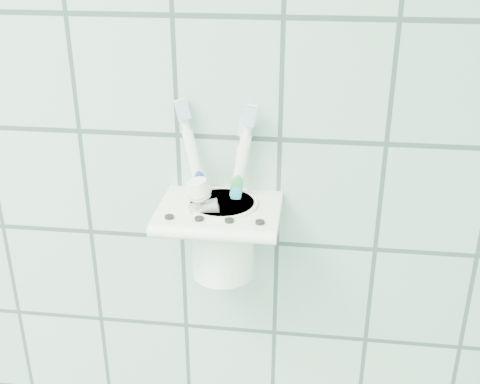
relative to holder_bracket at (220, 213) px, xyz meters
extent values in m
cube|color=white|center=(0.00, 0.04, -0.01)|extent=(0.06, 0.02, 0.04)
cube|color=white|center=(0.00, 0.00, 0.00)|extent=(0.14, 0.11, 0.02)
cylinder|color=white|center=(0.00, -0.05, 0.00)|extent=(0.14, 0.02, 0.02)
cylinder|color=black|center=(-0.05, -0.04, 0.01)|extent=(0.01, 0.01, 0.00)
cylinder|color=black|center=(-0.02, -0.04, 0.01)|extent=(0.01, 0.01, 0.00)
cylinder|color=black|center=(0.02, -0.04, 0.01)|extent=(0.01, 0.01, 0.00)
cylinder|color=black|center=(0.05, -0.04, 0.01)|extent=(0.01, 0.01, 0.00)
cylinder|color=white|center=(0.00, 0.00, -0.04)|extent=(0.07, 0.07, 0.09)
cylinder|color=white|center=(0.00, 0.00, 0.01)|extent=(0.08, 0.08, 0.01)
cylinder|color=black|center=(0.00, 0.00, 0.01)|extent=(0.07, 0.07, 0.00)
cylinder|color=white|center=(0.00, 0.01, 0.01)|extent=(0.06, 0.04, 0.16)
cylinder|color=white|center=(0.00, 0.01, 0.10)|extent=(0.02, 0.02, 0.02)
cube|color=silver|center=(0.00, 0.00, 0.12)|extent=(0.02, 0.02, 0.03)
cube|color=white|center=(0.00, 0.01, 0.12)|extent=(0.02, 0.01, 0.03)
ellipsoid|color=#1E38A5|center=(0.00, 0.01, 0.03)|extent=(0.02, 0.02, 0.03)
cylinder|color=white|center=(0.01, 0.00, 0.00)|extent=(0.02, 0.05, 0.15)
cylinder|color=white|center=(0.01, 0.00, 0.08)|extent=(0.01, 0.01, 0.02)
cube|color=silver|center=(0.01, -0.01, 0.10)|extent=(0.01, 0.01, 0.02)
cube|color=white|center=(0.01, 0.00, 0.10)|extent=(0.01, 0.01, 0.02)
ellipsoid|color=teal|center=(0.01, -0.01, 0.02)|extent=(0.02, 0.01, 0.03)
cylinder|color=white|center=(0.00, 0.02, 0.01)|extent=(0.04, 0.02, 0.16)
cylinder|color=white|center=(0.00, 0.02, 0.10)|extent=(0.01, 0.01, 0.02)
cube|color=silver|center=(0.00, 0.01, 0.11)|extent=(0.02, 0.01, 0.02)
cube|color=white|center=(0.00, 0.02, 0.11)|extent=(0.02, 0.01, 0.03)
ellipsoid|color=green|center=(0.00, 0.01, 0.03)|extent=(0.02, 0.01, 0.03)
cube|color=silver|center=(0.01, -0.01, -0.02)|extent=(0.05, 0.02, 0.10)
cube|color=silver|center=(0.01, -0.01, -0.07)|extent=(0.04, 0.01, 0.02)
cone|color=silver|center=(0.01, -0.01, 0.03)|extent=(0.03, 0.03, 0.02)
cylinder|color=white|center=(0.01, -0.01, 0.04)|extent=(0.03, 0.03, 0.03)
camera|label=1|loc=(0.10, -0.61, 0.31)|focal=45.00mm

